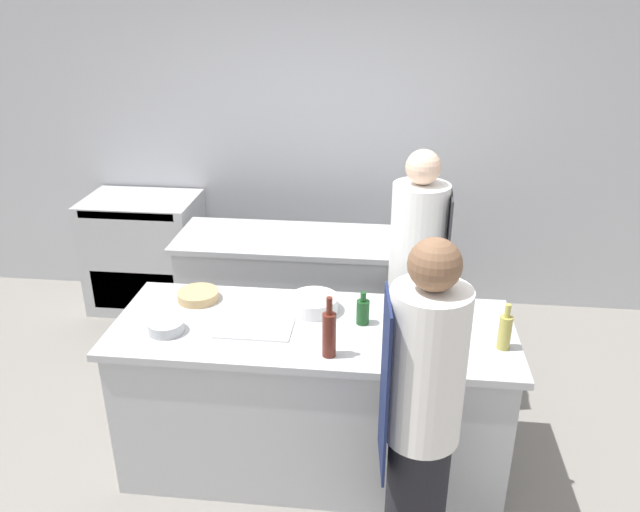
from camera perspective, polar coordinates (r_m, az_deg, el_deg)
The scene contains 16 objects.
ground_plane at distance 3.86m, azimuth -0.60°, elevation -17.96°, with size 16.00×16.00×0.00m, color gray.
wall_back at distance 5.13m, azimuth 2.24°, elevation 10.62°, with size 8.00×0.06×2.80m.
prep_counter at distance 3.57m, azimuth -0.64°, elevation -12.57°, with size 2.13×0.82×0.90m.
pass_counter at distance 4.62m, azimuth -0.69°, elevation -3.48°, with size 1.95×0.66×0.90m.
oven_range at distance 5.45m, azimuth -15.64°, elevation 0.31°, with size 0.90×0.62×0.95m.
chef_at_prep_near at distance 2.78m, azimuth 9.24°, elevation -14.58°, with size 0.35×0.33×1.69m.
chef_at_stove at distance 3.92m, azimuth 8.76°, elevation -2.43°, with size 0.36×0.34×1.70m.
bottle_olive_oil at distance 3.02m, azimuth 0.84°, elevation -7.04°, with size 0.07×0.07×0.32m.
bottle_vinegar at distance 3.22m, azimuth 16.55°, elevation -6.59°, with size 0.06×0.06×0.25m.
bottle_wine at distance 3.32m, azimuth 3.94°, elevation -5.04°, with size 0.07×0.07×0.19m.
bowl_mixing_large at distance 3.49m, azimuth 8.03°, elevation -4.32°, with size 0.27×0.27×0.09m.
bowl_prep_small at distance 3.45m, azimuth -0.56°, elevation -4.38°, with size 0.27×0.27×0.08m.
bowl_ceramic_blue at distance 3.36m, azimuth -13.87°, elevation -6.29°, with size 0.19×0.19×0.06m.
bowl_wooden_salad at distance 3.64m, azimuth -11.07°, elevation -3.57°, with size 0.24×0.24×0.05m.
cup at distance 3.35m, azimuth 12.12°, elevation -5.74°, with size 0.08×0.08×0.10m.
cutting_board at distance 3.31m, azimuth -5.98°, elevation -6.53°, with size 0.39×0.25×0.01m.
Camera 1 is at (0.36, -2.85, 2.57)m, focal length 35.00 mm.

